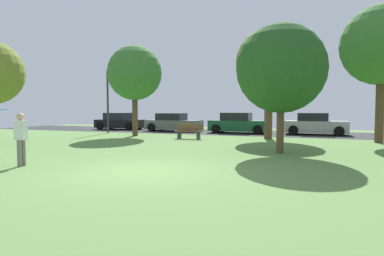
{
  "coord_description": "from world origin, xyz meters",
  "views": [
    {
      "loc": [
        4.64,
        -8.1,
        1.75
      ],
      "look_at": [
        0.0,
        3.91,
        1.01
      ],
      "focal_mm": 31.04,
      "sensor_mm": 36.0,
      "label": 1
    }
  ],
  "objects": [
    {
      "name": "parked_car_silver",
      "position": [
        4.35,
        15.92,
        0.67
      ],
      "size": [
        4.02,
        2.06,
        1.47
      ],
      "color": "#B7B7BC",
      "rests_on": "ground_plane"
    },
    {
      "name": "ground_plane",
      "position": [
        0.0,
        0.0,
        0.0
      ],
      "size": [
        44.0,
        44.0,
        0.0
      ],
      "primitive_type": "plane",
      "color": "#5B8442"
    },
    {
      "name": "road_strip",
      "position": [
        0.0,
        16.0,
        0.0
      ],
      "size": [
        44.0,
        6.4,
        0.01
      ],
      "primitive_type": "cube",
      "color": "#28282B",
      "rests_on": "ground_plane"
    },
    {
      "name": "oak_tree_left",
      "position": [
        7.5,
        11.3,
        4.96
      ],
      "size": [
        4.06,
        4.06,
        7.03
      ],
      "color": "brown",
      "rests_on": "ground_plane"
    },
    {
      "name": "maple_tree_far",
      "position": [
        -6.58,
        10.66,
        4.04
      ],
      "size": [
        3.51,
        3.51,
        5.82
      ],
      "color": "brown",
      "rests_on": "ground_plane"
    },
    {
      "name": "person_thrower",
      "position": [
        -3.85,
        -0.6,
        0.89
      ],
      "size": [
        0.35,
        0.3,
        1.62
      ],
      "rotation": [
        0.0,
        0.0,
        -2.98
      ],
      "color": "slate",
      "rests_on": "ground_plane"
    },
    {
      "name": "parked_car_grey",
      "position": [
        -6.13,
        15.72,
        0.64
      ],
      "size": [
        4.31,
        2.08,
        1.41
      ],
      "color": "slate",
      "rests_on": "ground_plane"
    },
    {
      "name": "oak_tree_right",
      "position": [
        3.18,
        5.31,
        3.32
      ],
      "size": [
        3.49,
        3.49,
        5.07
      ],
      "color": "brown",
      "rests_on": "ground_plane"
    },
    {
      "name": "frisbee_disc",
      "position": [
        -4.43,
        -0.69,
        1.73
      ],
      "size": [
        0.38,
        0.38,
        0.03
      ],
      "color": "#2DB2E0"
    },
    {
      "name": "parked_car_green",
      "position": [
        -0.89,
        15.61,
        0.67
      ],
      "size": [
        4.26,
        1.99,
        1.47
      ],
      "color": "#195633",
      "rests_on": "ground_plane"
    },
    {
      "name": "birch_tree_lone",
      "position": [
        1.81,
        11.68,
        4.45
      ],
      "size": [
        3.84,
        3.84,
        6.4
      ],
      "color": "brown",
      "rests_on": "ground_plane"
    },
    {
      "name": "parked_car_black",
      "position": [
        -11.37,
        16.08,
        0.64
      ],
      "size": [
        4.08,
        1.95,
        1.41
      ],
      "color": "black",
      "rests_on": "ground_plane"
    },
    {
      "name": "street_lamp_post",
      "position": [
        -9.77,
        12.2,
        2.25
      ],
      "size": [
        0.14,
        0.14,
        4.5
      ],
      "primitive_type": "cylinder",
      "color": "#2D2D33",
      "rests_on": "ground_plane"
    },
    {
      "name": "park_bench",
      "position": [
        -2.49,
        9.91,
        0.46
      ],
      "size": [
        1.6,
        0.45,
        0.9
      ],
      "rotation": [
        0.0,
        0.0,
        3.14
      ],
      "color": "brown",
      "rests_on": "ground_plane"
    }
  ]
}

